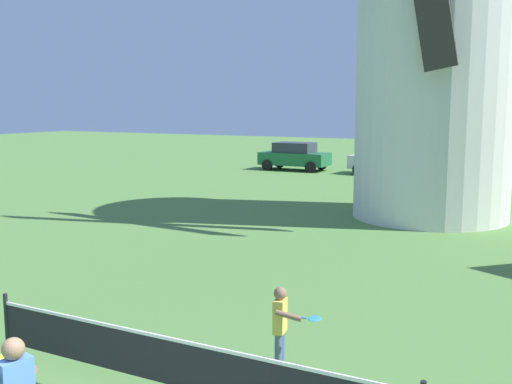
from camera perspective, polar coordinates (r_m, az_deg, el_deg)
name	(u,v)px	position (r m, az deg, el deg)	size (l,w,h in m)	color
windmill	(437,20)	(20.67, 16.57, 15.20)	(8.44, 5.70, 12.99)	silver
tennis_net	(176,363)	(7.43, -7.52, -15.60)	(5.75, 0.06, 1.10)	black
player_far	(282,323)	(8.63, 2.42, -12.17)	(0.74, 0.40, 1.19)	slate
parked_car_green	(295,156)	(34.39, 3.63, 3.40)	(3.87, 1.93, 1.56)	#1E6638
parked_car_silver	(390,160)	(32.56, 12.42, 2.95)	(4.28, 2.24, 1.56)	silver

